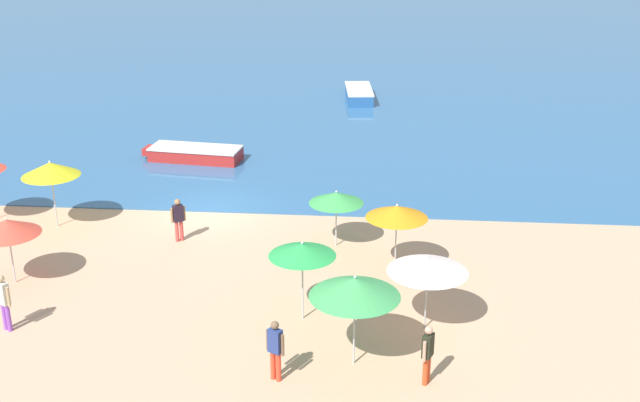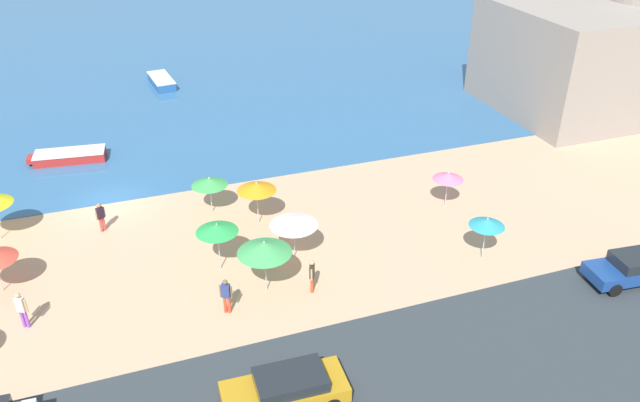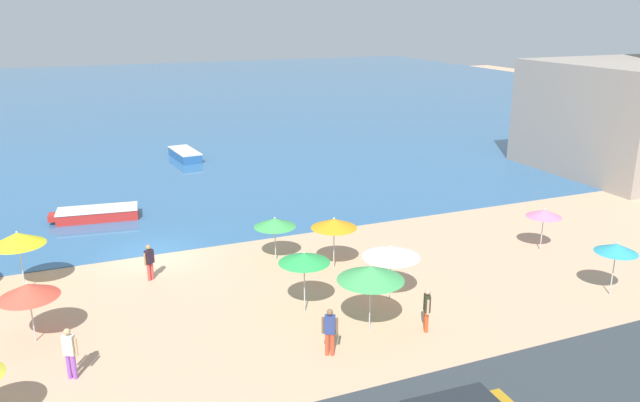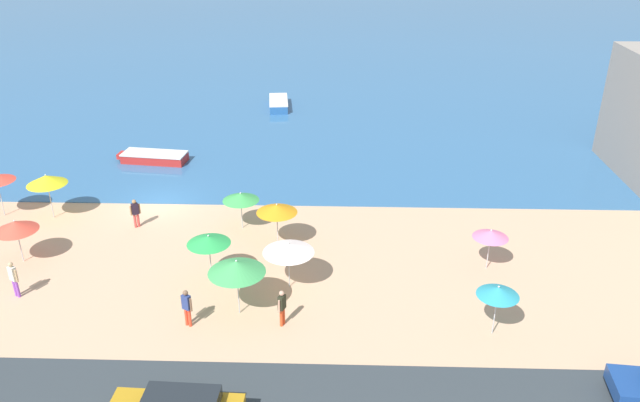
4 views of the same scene
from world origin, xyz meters
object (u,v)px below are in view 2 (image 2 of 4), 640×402
Objects in this scene: parked_car_3 at (286,389)px; bather_1 at (21,308)px; bather_4 at (312,274)px; harbor_fortress at (618,30)px; beach_umbrella_1 at (294,221)px; beach_umbrella_11 at (448,176)px; beach_umbrella_6 at (487,223)px; skiff_nearshore at (161,81)px; bather_2 at (226,294)px; skiff_offshore at (69,156)px; beach_umbrella_2 at (257,187)px; beach_umbrella_3 at (217,228)px; parked_car_0 at (635,267)px; bather_5 at (101,216)px; beach_umbrella_7 at (209,182)px; beach_umbrella_9 at (264,248)px.

bather_1 is at bearing 139.91° from parked_car_3.
harbor_fortress is at bearing 27.27° from bather_4.
beach_umbrella_11 is (9.52, 1.90, -0.16)m from beach_umbrella_1.
beach_umbrella_6 is 0.51× the size of skiff_nearshore.
beach_umbrella_6 is 13.16m from parked_car_3.
bather_4 is 0.10× the size of harbor_fortress.
beach_umbrella_11 is 1.23× the size of bather_2.
skiff_nearshore reaches higher than skiff_offshore.
parked_car_3 is at bearing -116.82° from bather_4.
bather_4 is at bearing -83.08° from beach_umbrella_2.
parked_car_0 is at bearing -22.47° from beach_umbrella_3.
parked_car_0 is at bearing -127.73° from harbor_fortress.
skiff_offshore is at bearing 99.86° from bather_5.
beach_umbrella_1 reaches higher than bather_5.
parked_car_0 is at bearing -35.72° from beach_umbrella_2.
parked_car_3 is at bearing -146.89° from harbor_fortress.
beach_umbrella_7 is at bearing 83.43° from bather_2.
skiff_nearshore is at bearing 75.44° from bather_5.
bather_1 is (-20.99, 2.04, -1.06)m from beach_umbrella_6.
bather_4 is at bearing -41.27° from beach_umbrella_3.
bather_5 is (-6.83, 7.78, -1.41)m from beach_umbrella_9.
beach_umbrella_3 is 8.83m from bather_1.
parked_car_3 is at bearing -86.46° from beach_umbrella_3.
beach_umbrella_7 is at bearing -168.61° from harbor_fortress.
bather_2 reaches higher than skiff_nearshore.
skiff_nearshore is at bearing 95.15° from beach_umbrella_2.
bather_1 is at bearing -143.29° from beach_umbrella_7.
beach_umbrella_3 reaches higher than beach_umbrella_11.
bather_2 is (-13.56, -4.99, -0.92)m from beach_umbrella_11.
bather_2 reaches higher than parked_car_3.
parked_car_3 is at bearing -80.90° from bather_2.
beach_umbrella_7 is 0.46× the size of skiff_nearshore.
skiff_offshore is at bearing 109.53° from bather_2.
beach_umbrella_1 reaches higher than beach_umbrella_6.
beach_umbrella_1 is at bearing -76.77° from beach_umbrella_2.
beach_umbrella_2 is at bearing 78.96° from beach_umbrella_9.
parked_car_3 is at bearing -109.19° from beach_umbrella_1.
beach_umbrella_7 reaches higher than parked_car_0.
parked_car_0 is (14.38, -4.28, -0.15)m from bather_4.
beach_umbrella_2 is 12.92m from parked_car_3.
beach_umbrella_11 is at bearing 20.21° from bather_2.
skiff_nearshore is at bearing 96.25° from beach_umbrella_1.
beach_umbrella_6 is at bearing -43.67° from skiff_offshore.
bather_2 is 9.98m from bather_5.
bather_5 is 26.48m from parked_car_0.
beach_umbrella_1 reaches higher than skiff_nearshore.
beach_umbrella_3 reaches higher than bather_5.
beach_umbrella_3 reaches higher than beach_umbrella_6.
beach_umbrella_11 is at bearing -33.37° from skiff_offshore.
bather_5 is at bearing 133.72° from beach_umbrella_3.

